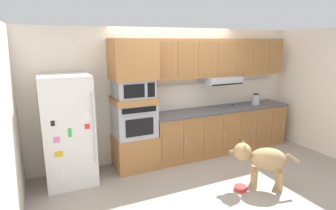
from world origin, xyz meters
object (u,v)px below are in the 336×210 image
Objects in this scene: built_in_oven at (134,120)px; dog at (262,158)px; electric_kettle at (256,99)px; refrigerator at (68,130)px; dog_food_bowl at (241,188)px; screwdriver at (232,105)px; microwave at (133,88)px.

dog is at bearing -43.92° from built_in_oven.
dog is at bearing -127.98° from electric_kettle.
electric_kettle is (3.83, 0.02, 0.15)m from refrigerator.
screwdriver is at bearing 57.75° from dog_food_bowl.
microwave is 0.69× the size of dog.
built_in_oven is 2.22m from dog.
screwdriver is 0.80× the size of dog_food_bowl.
refrigerator is 11.03× the size of screwdriver.
built_in_oven is 1.09× the size of microwave.
electric_kettle is at bearing -16.46° from screwdriver.
refrigerator reaches higher than built_in_oven.
microwave is at bearing -10.26° from dog.
built_in_oven reaches higher than dog_food_bowl.
microwave is 2.39m from dog.
dog is (-1.14, -1.46, -0.56)m from electric_kettle.
built_in_oven is 3.50× the size of dog_food_bowl.
refrigerator is at bearing -179.70° from electric_kettle.
screwdriver is at bearing 2.88° from refrigerator.
refrigerator reaches higher than dog_food_bowl.
microwave is at bearing 179.00° from electric_kettle.
electric_kettle reaches higher than dog_food_bowl.
dog_food_bowl is (2.34, -1.40, -0.85)m from refrigerator.
dog is (-0.64, -1.61, -0.46)m from screwdriver.
refrigerator is 3.33m from screwdriver.
screwdriver is 2.07m from dog_food_bowl.
refrigerator is 2.73× the size of microwave.
microwave reaches higher than built_in_oven.
built_in_oven is 0.75× the size of dog.
dog is (1.57, -1.51, -0.42)m from built_in_oven.
electric_kettle is at bearing 43.71° from dog_food_bowl.
built_in_oven is at bearing 179.00° from electric_kettle.
refrigerator is 1.12m from built_in_oven.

